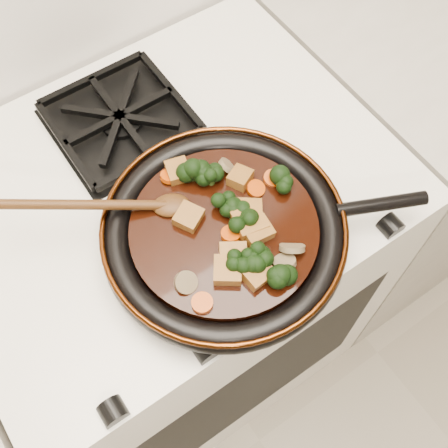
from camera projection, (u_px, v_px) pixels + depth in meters
stove at (181, 283)px, 1.33m from camera, size 0.76×0.60×0.90m
burner_grate_front at (210, 238)px, 0.87m from camera, size 0.23×0.23×0.03m
burner_grate_back at (121, 120)px, 0.98m from camera, size 0.23×0.23×0.03m
skillet at (225, 232)px, 0.84m from camera, size 0.47×0.37×0.05m
braising_sauce at (224, 231)px, 0.83m from camera, size 0.28×0.28×0.02m
tofu_cube_0 at (257, 232)px, 0.81m from camera, size 0.05×0.04×0.03m
tofu_cube_1 at (233, 257)px, 0.79m from camera, size 0.05×0.06×0.03m
tofu_cube_2 at (249, 223)px, 0.82m from camera, size 0.05×0.05×0.03m
tofu_cube_3 at (240, 178)px, 0.86m from camera, size 0.05×0.04×0.03m
tofu_cube_4 at (189, 217)px, 0.82m from camera, size 0.05×0.05×0.02m
tofu_cube_5 at (248, 215)px, 0.82m from camera, size 0.06×0.06×0.03m
tofu_cube_6 at (228, 271)px, 0.78m from camera, size 0.06×0.06×0.02m
tofu_cube_7 at (178, 171)px, 0.86m from camera, size 0.04×0.05×0.02m
tofu_cube_8 at (256, 272)px, 0.78m from camera, size 0.05×0.04×0.03m
broccoli_floret_0 at (281, 182)px, 0.85m from camera, size 0.08×0.09×0.07m
broccoli_floret_1 at (211, 178)px, 0.85m from camera, size 0.09×0.09×0.08m
broccoli_floret_2 at (241, 221)px, 0.82m from camera, size 0.09×0.08×0.06m
broccoli_floret_3 at (280, 276)px, 0.78m from camera, size 0.08×0.08×0.07m
broccoli_floret_4 at (193, 174)px, 0.85m from camera, size 0.08×0.09×0.07m
broccoli_floret_5 at (243, 265)px, 0.79m from camera, size 0.06×0.06×0.06m
broccoli_floret_6 at (226, 207)px, 0.83m from camera, size 0.09×0.08×0.06m
broccoli_floret_7 at (256, 263)px, 0.78m from camera, size 0.08×0.09×0.07m
carrot_coin_0 at (231, 234)px, 0.81m from camera, size 0.03×0.03×0.01m
carrot_coin_1 at (256, 189)px, 0.85m from camera, size 0.03×0.03×0.02m
carrot_coin_2 at (202, 303)px, 0.76m from camera, size 0.03×0.03×0.01m
carrot_coin_3 at (169, 177)px, 0.86m from camera, size 0.03×0.03×0.02m
carrot_coin_4 at (273, 178)px, 0.86m from camera, size 0.03×0.03×0.01m
mushroom_slice_0 at (228, 166)px, 0.87m from camera, size 0.03×0.03×0.03m
mushroom_slice_1 at (285, 262)px, 0.79m from camera, size 0.04×0.04×0.02m
mushroom_slice_2 at (186, 282)px, 0.78m from camera, size 0.04×0.04×0.02m
mushroom_slice_3 at (292, 248)px, 0.80m from camera, size 0.05×0.05×0.03m
wooden_spoon at (117, 205)px, 0.82m from camera, size 0.16×0.10×0.27m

